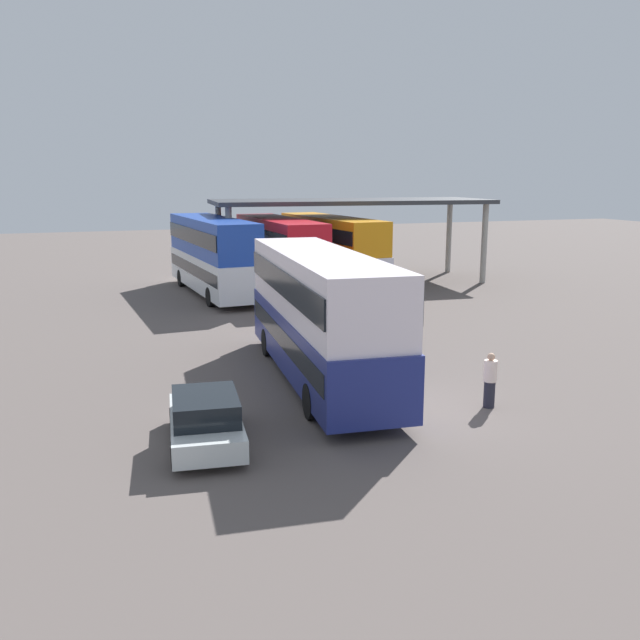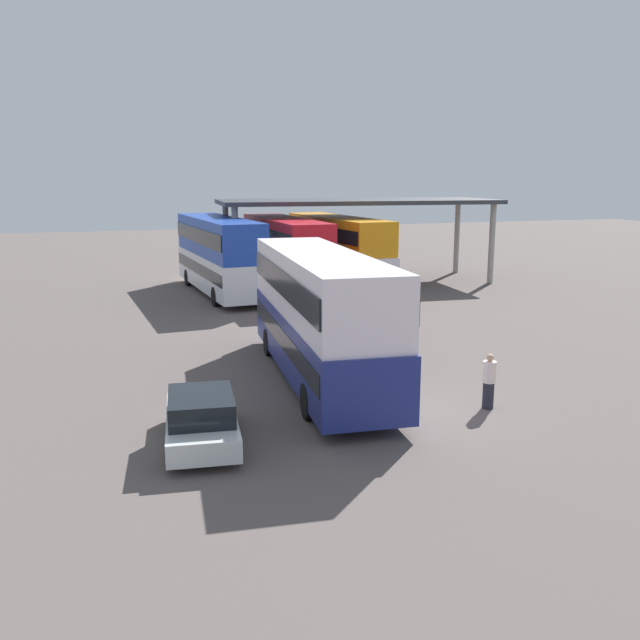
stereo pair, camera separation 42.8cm
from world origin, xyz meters
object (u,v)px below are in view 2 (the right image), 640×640
object	(u,v)px
double_decker_main	(320,311)
double_decker_far_right	(338,247)
pedestrian_waiting	(489,382)
double_decker_near_canopy	(219,253)
double_decker_mid_row	(285,252)
parked_hatchback	(201,419)

from	to	relation	value
double_decker_main	double_decker_far_right	world-z (taller)	double_decker_main
double_decker_main	pedestrian_waiting	size ratio (longest dim) A/B	7.04
double_decker_near_canopy	double_decker_mid_row	distance (m)	3.80
double_decker_mid_row	parked_hatchback	bearing A→B (deg)	158.52
double_decker_main	double_decker_mid_row	xyz separation A→B (m)	(3.61, 17.18, 0.01)
double_decker_near_canopy	double_decker_far_right	size ratio (longest dim) A/B	1.02
parked_hatchback	double_decker_far_right	xyz separation A→B (m)	(11.95, 23.23, 1.59)
double_decker_main	double_decker_near_canopy	xyz separation A→B (m)	(-0.17, 17.46, 0.05)
parked_hatchback	double_decker_near_canopy	bearing A→B (deg)	-4.48
pedestrian_waiting	double_decker_mid_row	bearing A→B (deg)	68.61
double_decker_far_right	double_decker_near_canopy	bearing A→B (deg)	97.13
pedestrian_waiting	double_decker_far_right	bearing A→B (deg)	59.17
double_decker_near_canopy	double_decker_far_right	bearing A→B (deg)	-82.71
double_decker_main	double_decker_near_canopy	world-z (taller)	double_decker_near_canopy
double_decker_mid_row	double_decker_near_canopy	bearing A→B (deg)	84.95
pedestrian_waiting	parked_hatchback	bearing A→B (deg)	159.21
parked_hatchback	double_decker_near_canopy	world-z (taller)	double_decker_near_canopy
double_decker_far_right	parked_hatchback	bearing A→B (deg)	148.93
double_decker_main	pedestrian_waiting	xyz separation A→B (m)	(3.69, -4.17, -1.49)
double_decker_near_canopy	double_decker_far_right	distance (m)	7.76
double_decker_main	double_decker_near_canopy	distance (m)	17.46
parked_hatchback	pedestrian_waiting	bearing A→B (deg)	-82.42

